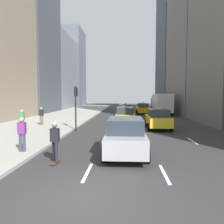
{
  "coord_description": "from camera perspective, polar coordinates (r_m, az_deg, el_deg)",
  "views": [
    {
      "loc": [
        1.16,
        -5.78,
        2.79
      ],
      "look_at": [
        0.15,
        11.48,
        1.55
      ],
      "focal_mm": 35.0,
      "sensor_mm": 36.0,
      "label": 1
    }
  ],
  "objects": [
    {
      "name": "taxi_second",
      "position": [
        21.71,
        3.44,
        -0.96
      ],
      "size": [
        2.02,
        4.4,
        1.87
      ],
      "color": "yellow",
      "rests_on": "ground"
    },
    {
      "name": "sidewalk_left",
      "position": [
        33.89,
        -10.6,
        -0.57
      ],
      "size": [
        8.0,
        66.0,
        0.15
      ],
      "primitive_type": "cube",
      "color": "#ADAAA3",
      "rests_on": "ground"
    },
    {
      "name": "pedestrian_near_curb",
      "position": [
        11.29,
        -22.46,
        -5.0
      ],
      "size": [
        0.36,
        0.22,
        1.65
      ],
      "color": "#383D51",
      "rests_on": "sidewalk_left"
    },
    {
      "name": "lane_markings",
      "position": [
        28.95,
        6.19,
        -1.45
      ],
      "size": [
        5.72,
        56.0,
        0.01
      ],
      "color": "white",
      "rests_on": "ground"
    },
    {
      "name": "taxi_lead",
      "position": [
        30.01,
        3.42,
        0.44
      ],
      "size": [
        2.02,
        4.4,
        1.87
      ],
      "color": "yellow",
      "rests_on": "ground"
    },
    {
      "name": "traffic_light_pole",
      "position": [
        17.68,
        -9.44,
        2.81
      ],
      "size": [
        0.24,
        0.42,
        3.6
      ],
      "color": "black",
      "rests_on": "ground"
    },
    {
      "name": "taxi_fourth",
      "position": [
        19.13,
        11.88,
        -1.73
      ],
      "size": [
        2.02,
        4.4,
        1.87
      ],
      "color": "yellow",
      "rests_on": "ground"
    },
    {
      "name": "ground_plane",
      "position": [
        6.52,
        -7.76,
        -21.29
      ],
      "size": [
        160.0,
        160.0,
        0.0
      ],
      "primitive_type": "plane",
      "color": "#333335"
    },
    {
      "name": "pedestrian_mid_block",
      "position": [
        17.81,
        -22.46,
        -1.77
      ],
      "size": [
        0.36,
        0.22,
        1.65
      ],
      "color": "brown",
      "rests_on": "sidewalk_left"
    },
    {
      "name": "taxi_third",
      "position": [
        34.79,
        8.03,
        0.91
      ],
      "size": [
        2.02,
        4.4,
        1.87
      ],
      "color": "yellow",
      "rests_on": "ground"
    },
    {
      "name": "building_row_left",
      "position": [
        37.64,
        -21.97,
        20.13
      ],
      "size": [
        6.0,
        63.88,
        32.72
      ],
      "color": "gray",
      "rests_on": "ground"
    },
    {
      "name": "pedestrian_far_walking",
      "position": [
        21.14,
        -17.96,
        -0.78
      ],
      "size": [
        0.36,
        0.22,
        1.65
      ],
      "color": "brown",
      "rests_on": "sidewalk_left"
    },
    {
      "name": "skateboarder",
      "position": [
        9.48,
        -14.7,
        -7.16
      ],
      "size": [
        0.36,
        0.8,
        1.75
      ],
      "color": "brown",
      "rests_on": "ground"
    },
    {
      "name": "building_row_right",
      "position": [
        38.05,
        21.23,
        21.17
      ],
      "size": [
        6.0,
        50.4,
        33.41
      ],
      "color": "#4C515B",
      "rests_on": "ground"
    },
    {
      "name": "box_truck",
      "position": [
        34.89,
        12.66,
        2.22
      ],
      "size": [
        2.58,
        8.4,
        3.15
      ],
      "color": "#262628",
      "rests_on": "ground"
    },
    {
      "name": "sedan_black_near",
      "position": [
        10.6,
        3.53,
        -6.2
      ],
      "size": [
        2.02,
        4.78,
        1.77
      ],
      "color": "#9EA0A5",
      "rests_on": "ground"
    }
  ]
}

